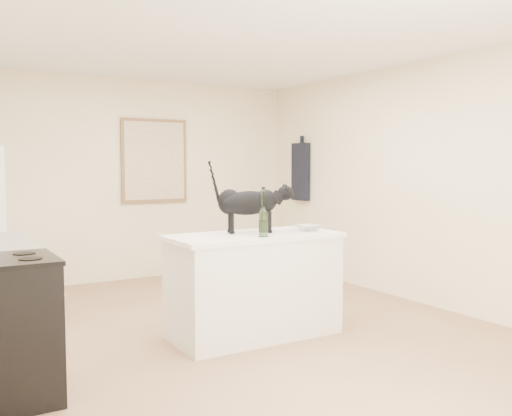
% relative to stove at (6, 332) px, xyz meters
% --- Properties ---
extents(floor, '(5.50, 5.50, 0.00)m').
position_rel_stove_xyz_m(floor, '(1.95, 0.60, -0.45)').
color(floor, '#987250').
rests_on(floor, ground).
extents(ceiling, '(5.50, 5.50, 0.00)m').
position_rel_stove_xyz_m(ceiling, '(1.95, 0.60, 2.15)').
color(ceiling, white).
rests_on(ceiling, ground).
extents(wall_back, '(4.50, 0.00, 4.50)m').
position_rel_stove_xyz_m(wall_back, '(1.95, 3.35, 0.85)').
color(wall_back, '#FFEAC5').
rests_on(wall_back, ground).
extents(wall_right, '(0.00, 5.50, 5.50)m').
position_rel_stove_xyz_m(wall_right, '(4.20, 0.60, 0.85)').
color(wall_right, '#FFEAC5').
rests_on(wall_right, ground).
extents(island_base, '(1.44, 0.67, 0.86)m').
position_rel_stove_xyz_m(island_base, '(2.05, 0.40, -0.02)').
color(island_base, white).
rests_on(island_base, floor).
extents(island_top, '(1.50, 0.70, 0.04)m').
position_rel_stove_xyz_m(island_top, '(2.05, 0.40, 0.43)').
color(island_top, white).
rests_on(island_top, island_base).
extents(stove, '(0.60, 0.60, 0.90)m').
position_rel_stove_xyz_m(stove, '(0.00, 0.00, 0.00)').
color(stove, black).
rests_on(stove, floor).
extents(artwork_frame, '(0.90, 0.03, 1.10)m').
position_rel_stove_xyz_m(artwork_frame, '(2.25, 3.32, 1.10)').
color(artwork_frame, brown).
rests_on(artwork_frame, wall_back).
extents(artwork_canvas, '(0.82, 0.00, 1.02)m').
position_rel_stove_xyz_m(artwork_canvas, '(2.25, 3.30, 1.10)').
color(artwork_canvas, beige).
rests_on(artwork_canvas, wall_back).
extents(hanging_garment, '(0.08, 0.34, 0.80)m').
position_rel_stove_xyz_m(hanging_garment, '(4.14, 2.65, 0.95)').
color(hanging_garment, black).
rests_on(hanging_garment, wall_right).
extents(black_cat, '(0.70, 0.41, 0.47)m').
position_rel_stove_xyz_m(black_cat, '(2.05, 0.50, 0.69)').
color(black_cat, black).
rests_on(black_cat, island_top).
extents(wine_bottle, '(0.08, 0.08, 0.36)m').
position_rel_stove_xyz_m(wine_bottle, '(2.02, 0.20, 0.63)').
color(wine_bottle, '#245020').
rests_on(wine_bottle, island_top).
extents(glass_bowl, '(0.26, 0.26, 0.06)m').
position_rel_stove_xyz_m(glass_bowl, '(2.57, 0.31, 0.48)').
color(glass_bowl, white).
rests_on(glass_bowl, island_top).
extents(fridge_paper, '(0.03, 0.12, 0.15)m').
position_rel_stove_xyz_m(fridge_paper, '(0.34, 2.97, 0.87)').
color(fridge_paper, white).
rests_on(fridge_paper, fridge).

